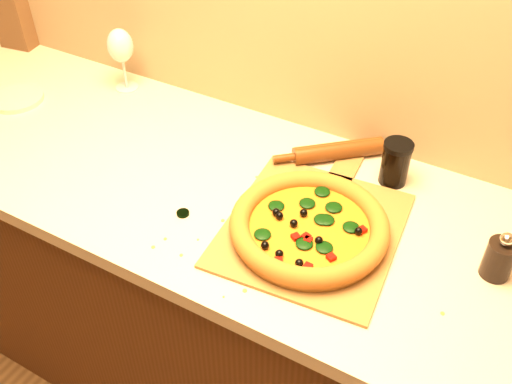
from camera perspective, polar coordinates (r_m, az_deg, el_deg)
name	(u,v)px	position (r m, az deg, el deg)	size (l,w,h in m)	color
cabinet	(250,312)	(1.73, -0.65, -11.91)	(2.80, 0.65, 0.86)	#4C2910
countertop	(248,199)	(1.40, -0.79, -0.66)	(2.84, 0.68, 0.04)	#C4B399
pizza_peel	(315,225)	(1.30, 5.90, -3.26)	(0.41, 0.58, 0.01)	olive
pizza	(309,226)	(1.26, 5.34, -3.42)	(0.35, 0.35, 0.05)	#C87932
bottle_cap	(183,213)	(1.34, -7.32, -2.12)	(0.03, 0.03, 0.01)	black
pepper_grinder	(499,258)	(1.27, 23.16, -6.10)	(0.06, 0.06, 0.12)	black
rolling_pin	(338,151)	(1.49, 8.23, 4.10)	(0.27, 0.24, 0.05)	#59250F
wine_glass	(120,47)	(1.77, -13.40, 13.89)	(0.08, 0.08, 0.19)	silver
paper_bag	(14,13)	(2.16, -23.02, 16.17)	(0.11, 0.09, 0.23)	brown
dark_jar	(395,163)	(1.42, 13.77, 2.87)	(0.07, 0.07, 0.11)	black
side_plate	(17,99)	(1.86, -22.81, 8.61)	(0.16, 0.16, 0.01)	beige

